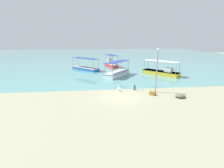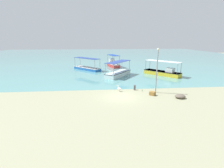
% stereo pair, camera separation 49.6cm
% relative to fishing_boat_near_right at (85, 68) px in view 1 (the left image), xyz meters
% --- Properties ---
extents(ground, '(120.00, 120.00, 0.00)m').
position_rel_fishing_boat_near_right_xyz_m(ground, '(4.85, -18.61, -0.49)').
color(ground, gray).
extents(harbor_water, '(110.00, 90.00, 0.00)m').
position_rel_fishing_boat_near_right_xyz_m(harbor_water, '(4.85, 29.39, -0.48)').
color(harbor_water, '#599695').
rests_on(harbor_water, ground).
extents(fishing_boat_near_right, '(6.13, 6.30, 2.56)m').
position_rel_fishing_boat_near_right_xyz_m(fishing_boat_near_right, '(0.00, 0.00, 0.00)').
color(fishing_boat_near_right, blue).
rests_on(fishing_boat_near_right, harbor_water).
extents(fishing_boat_outer, '(5.85, 6.35, 2.63)m').
position_rel_fishing_boat_near_right_xyz_m(fishing_boat_outer, '(14.30, -7.14, 0.13)').
color(fishing_boat_outer, gold).
rests_on(fishing_boat_outer, harbor_water).
extents(fishing_boat_near_left, '(5.37, 6.34, 2.66)m').
position_rel_fishing_boat_near_right_xyz_m(fishing_boat_near_left, '(5.93, -7.13, 0.08)').
color(fishing_boat_near_left, white).
rests_on(fishing_boat_near_left, harbor_water).
extents(fishing_boat_far_right, '(2.90, 5.00, 2.84)m').
position_rel_fishing_boat_near_right_xyz_m(fishing_boat_far_right, '(6.03, 3.52, 0.21)').
color(fishing_boat_far_right, '#CE3935').
rests_on(fishing_boat_far_right, harbor_water).
extents(pelican, '(0.69, 0.59, 0.80)m').
position_rel_fishing_boat_near_right_xyz_m(pelican, '(4.89, -16.47, -0.11)').
color(pelican, '#E0997A').
rests_on(pelican, ground).
extents(lamp_post, '(0.28, 0.28, 5.56)m').
position_rel_fishing_boat_near_right_xyz_m(lamp_post, '(9.44, -17.40, 2.65)').
color(lamp_post, gray).
rests_on(lamp_post, ground).
extents(mooring_bollard, '(0.28, 0.28, 0.70)m').
position_rel_fishing_boat_near_right_xyz_m(mooring_bollard, '(7.04, -16.02, -0.11)').
color(mooring_bollard, '#47474C').
rests_on(mooring_bollard, ground).
extents(net_pile, '(1.22, 1.03, 0.45)m').
position_rel_fishing_boat_near_right_xyz_m(net_pile, '(11.56, -19.74, -0.26)').
color(net_pile, '#685C4E').
rests_on(net_pile, ground).
extents(cargo_crate, '(0.87, 0.87, 0.44)m').
position_rel_fishing_boat_near_right_xyz_m(cargo_crate, '(8.71, -18.40, -0.27)').
color(cargo_crate, olive).
rests_on(cargo_crate, ground).
extents(glass_bottle, '(0.07, 0.07, 0.27)m').
position_rel_fishing_boat_near_right_xyz_m(glass_bottle, '(7.90, -16.71, -0.38)').
color(glass_bottle, '#3F7F4C').
rests_on(glass_bottle, ground).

